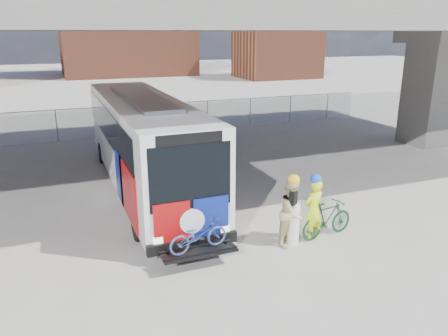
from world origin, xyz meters
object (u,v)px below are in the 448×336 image
bus (143,136)px  bike_parked (327,219)px  cyclist_hivis (314,208)px  cyclist_tan (292,212)px  bollard (294,221)px

bus → bike_parked: 7.73m
cyclist_hivis → bike_parked: bearing=167.1°
bus → cyclist_tan: 7.07m
bollard → cyclist_hivis: cyclist_hivis is taller
cyclist_tan → bike_parked: (1.22, 0.00, -0.44)m
cyclist_hivis → bike_parked: size_ratio=1.09×
bollard → bike_parked: bearing=0.0°
bus → bike_parked: bearing=-56.7°
cyclist_hivis → cyclist_tan: bearing=-12.7°
bollard → cyclist_hivis: (0.66, -0.00, 0.30)m
cyclist_tan → bike_parked: size_ratio=1.13×
cyclist_hivis → bike_parked: cyclist_hivis is taller
bus → cyclist_hivis: size_ratio=6.24×
bus → cyclist_hivis: 7.40m
bollard → cyclist_tan: size_ratio=0.61×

